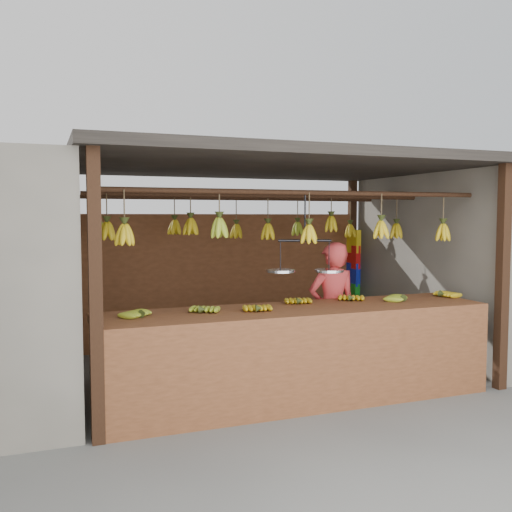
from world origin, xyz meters
name	(u,v)px	position (x,y,z in m)	size (l,w,h in m)	color
ground	(265,370)	(0.00, 0.00, 0.00)	(80.00, 80.00, 0.00)	#5B5B57
stall	(255,199)	(0.00, 0.33, 1.97)	(4.30, 3.30, 2.40)	black
neighbor_right	(511,262)	(3.60, 0.00, 1.15)	(3.00, 3.00, 2.30)	slate
counter	(304,329)	(-0.11, -1.23, 0.71)	(3.79, 0.86, 0.96)	brown
hanging_bananas	(266,230)	(0.00, -0.01, 1.62)	(3.66, 2.19, 0.39)	gold
balance_scale	(305,267)	(0.02, -1.00, 1.28)	(0.73, 0.43, 0.77)	black
vendor	(332,311)	(0.54, -0.60, 0.75)	(0.55, 0.36, 1.49)	#BF3333
bag_bundles	(353,267)	(1.94, 1.35, 1.02)	(0.08, 0.26, 1.13)	yellow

